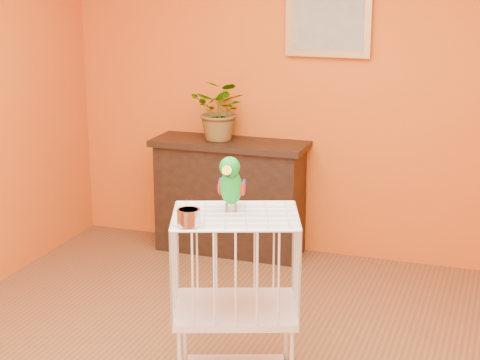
% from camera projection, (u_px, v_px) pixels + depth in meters
% --- Properties ---
extents(room_shell, '(4.50, 4.50, 4.50)m').
position_uv_depth(room_shell, '(218.00, 89.00, 3.71)').
color(room_shell, '#C35912').
rests_on(room_shell, ground).
extents(console_cabinet, '(1.17, 0.42, 0.87)m').
position_uv_depth(console_cabinet, '(229.00, 197.00, 6.09)').
color(console_cabinet, black).
rests_on(console_cabinet, ground).
extents(potted_plant, '(0.44, 0.49, 0.36)m').
position_uv_depth(potted_plant, '(219.00, 118.00, 5.91)').
color(potted_plant, '#26722D').
rests_on(potted_plant, console_cabinet).
extents(framed_picture, '(0.62, 0.04, 0.50)m').
position_uv_depth(framed_picture, '(328.00, 22.00, 5.69)').
color(framed_picture, '#AA7C3C').
rests_on(framed_picture, room_shell).
extents(birdcage, '(0.74, 0.65, 0.95)m').
position_uv_depth(birdcage, '(236.00, 300.00, 4.07)').
color(birdcage, silver).
rests_on(birdcage, ground).
extents(feed_cup, '(0.11, 0.11, 0.08)m').
position_uv_depth(feed_cup, '(189.00, 217.00, 3.77)').
color(feed_cup, silver).
rests_on(feed_cup, birdcage).
extents(parrot, '(0.15, 0.26, 0.29)m').
position_uv_depth(parrot, '(231.00, 183.00, 3.97)').
color(parrot, '#59544C').
rests_on(parrot, birdcage).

